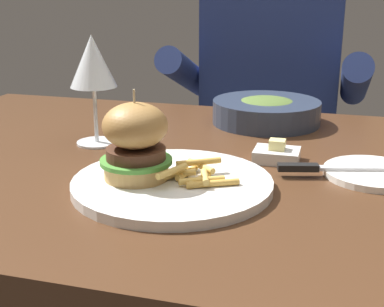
% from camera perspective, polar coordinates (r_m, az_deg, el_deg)
% --- Properties ---
extents(dining_table, '(1.31, 0.79, 0.74)m').
position_cam_1_polar(dining_table, '(0.89, 2.96, -6.61)').
color(dining_table, '#472B19').
rests_on(dining_table, ground).
extents(main_plate, '(0.28, 0.28, 0.01)m').
position_cam_1_polar(main_plate, '(0.75, -2.10, -3.25)').
color(main_plate, white).
rests_on(main_plate, dining_table).
extents(burger_sandwich, '(0.10, 0.10, 0.13)m').
position_cam_1_polar(burger_sandwich, '(0.74, -6.04, 1.33)').
color(burger_sandwich, tan).
rests_on(burger_sandwich, main_plate).
extents(fries_pile, '(0.13, 0.11, 0.02)m').
position_cam_1_polar(fries_pile, '(0.74, -0.03, -2.20)').
color(fries_pile, '#E0B251').
rests_on(fries_pile, main_plate).
extents(wine_glass, '(0.08, 0.08, 0.19)m').
position_cam_1_polar(wine_glass, '(0.94, -10.55, 9.34)').
color(wine_glass, silver).
rests_on(wine_glass, dining_table).
extents(bread_plate, '(0.15, 0.15, 0.01)m').
position_cam_1_polar(bread_plate, '(0.83, 18.83, -2.11)').
color(bread_plate, white).
rests_on(bread_plate, dining_table).
extents(table_knife, '(0.22, 0.07, 0.01)m').
position_cam_1_polar(table_knife, '(0.82, 15.48, -1.55)').
color(table_knife, silver).
rests_on(table_knife, bread_plate).
extents(butter_dish, '(0.07, 0.06, 0.04)m').
position_cam_1_polar(butter_dish, '(0.87, 9.03, -0.07)').
color(butter_dish, white).
rests_on(butter_dish, dining_table).
extents(soup_bowl, '(0.22, 0.22, 0.05)m').
position_cam_1_polar(soup_bowl, '(1.10, 7.92, 4.53)').
color(soup_bowl, '#2D384C').
rests_on(soup_bowl, dining_table).
extents(diner_person, '(0.51, 0.36, 1.18)m').
position_cam_1_polar(diner_person, '(1.54, 8.11, 0.56)').
color(diner_person, '#282833').
rests_on(diner_person, ground).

